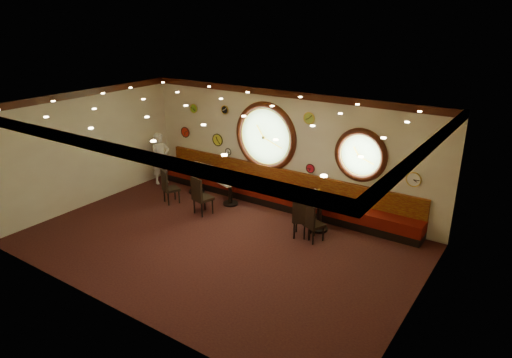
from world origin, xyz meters
name	(u,v)px	position (x,y,z in m)	size (l,w,h in m)	color
floor	(217,244)	(0.00, 0.00, 0.00)	(9.00, 6.00, 0.00)	black
ceiling	(213,109)	(0.00, 0.00, 3.20)	(9.00, 6.00, 0.02)	#B98634
wall_back	(284,149)	(0.00, 3.00, 1.60)	(9.00, 0.02, 3.20)	beige
wall_front	(105,231)	(0.00, -3.00, 1.60)	(9.00, 0.02, 3.20)	beige
wall_left	(88,148)	(-4.50, 0.00, 1.60)	(0.02, 6.00, 3.20)	beige
wall_right	(420,232)	(4.50, 0.00, 1.60)	(0.02, 6.00, 3.20)	beige
molding_back	(284,94)	(0.00, 2.95, 3.11)	(9.00, 0.10, 0.18)	#38140A
molding_front	(97,146)	(0.00, -2.95, 3.11)	(9.00, 0.10, 0.18)	#38140A
molding_left	(82,93)	(-4.45, 0.00, 3.11)	(0.10, 6.00, 0.18)	#38140A
molding_right	(429,147)	(4.45, 0.00, 3.11)	(0.10, 6.00, 0.18)	#38140A
banquette_base	(278,202)	(0.00, 2.72, 0.10)	(8.00, 0.55, 0.20)	black
banquette_seat	(278,194)	(0.00, 2.72, 0.35)	(8.00, 0.55, 0.30)	#530B07
banquette_back	(282,178)	(0.00, 2.94, 0.75)	(8.00, 0.10, 0.55)	#5D0C07
porthole_left_glass	(266,137)	(-0.60, 3.00, 1.85)	(1.66, 1.66, 0.02)	#82B46C
porthole_left_frame	(266,137)	(-0.60, 2.98, 1.85)	(1.98, 1.98, 0.18)	#38140A
porthole_left_ring	(265,137)	(-0.60, 2.95, 1.85)	(1.61, 1.61, 0.03)	gold
porthole_right_glass	(361,155)	(2.20, 3.00, 1.80)	(1.10, 1.10, 0.02)	#82B46C
porthole_right_frame	(360,155)	(2.20, 2.98, 1.80)	(1.38, 1.38, 0.18)	#38140A
porthole_right_ring	(360,156)	(2.20, 2.95, 1.80)	(1.09, 1.09, 0.03)	gold
wall_clock_0	(185,132)	(-3.60, 2.96, 1.55)	(0.32, 0.32, 0.03)	red
wall_clock_1	(229,152)	(-1.90, 2.96, 1.20)	(0.20, 0.20, 0.03)	white
wall_clock_2	(194,109)	(-3.20, 2.96, 2.35)	(0.26, 0.26, 0.03)	#89CD29
wall_clock_3	(310,168)	(0.85, 2.96, 1.20)	(0.24, 0.24, 0.03)	red
wall_clock_4	(309,118)	(0.75, 2.96, 2.55)	(0.30, 0.30, 0.03)	#AAC43D
wall_clock_5	(218,140)	(-2.30, 2.96, 1.50)	(0.36, 0.36, 0.03)	gold
wall_clock_6	(414,179)	(3.55, 2.96, 1.45)	(0.34, 0.34, 0.03)	white
wall_clock_7	(225,110)	(-2.00, 2.96, 2.45)	(0.24, 0.24, 0.03)	black
table_a	(196,176)	(-2.55, 2.19, 0.52)	(0.78, 0.78, 0.82)	black
table_b	(230,189)	(-1.15, 2.03, 0.46)	(0.84, 0.84, 0.73)	black
table_c	(312,206)	(1.32, 2.21, 0.49)	(0.94, 0.94, 0.78)	black
table_d	(319,212)	(1.64, 1.99, 0.50)	(0.90, 0.90, 0.79)	black
chair_a	(168,185)	(-2.66, 1.13, 0.56)	(0.54, 0.54, 0.60)	black
chair_b	(200,193)	(-1.41, 1.05, 0.61)	(0.53, 0.53, 0.66)	black
chair_c	(303,214)	(1.50, 1.39, 0.63)	(0.59, 0.59, 0.68)	black
chair_d	(312,220)	(1.75, 1.36, 0.55)	(0.52, 0.52, 0.59)	black
condiment_a_salt	(194,163)	(-2.66, 2.26, 0.88)	(0.04, 0.04, 0.11)	silver
condiment_b_salt	(231,177)	(-1.19, 2.13, 0.78)	(0.04, 0.04, 0.10)	silver
condiment_c_salt	(312,193)	(1.28, 2.25, 0.83)	(0.04, 0.04, 0.11)	silver
condiment_d_salt	(316,197)	(1.51, 2.04, 0.84)	(0.03, 0.03, 0.09)	silver
condiment_a_pepper	(195,165)	(-2.56, 2.17, 0.87)	(0.03, 0.03, 0.09)	#BCBBC0
condiment_b_pepper	(228,179)	(-1.16, 1.96, 0.78)	(0.04, 0.04, 0.10)	silver
condiment_c_pepper	(311,195)	(1.31, 2.13, 0.82)	(0.03, 0.03, 0.09)	silver
condiment_d_pepper	(322,199)	(1.66, 2.02, 0.84)	(0.03, 0.03, 0.09)	silver
condiment_a_bottle	(199,164)	(-2.47, 2.26, 0.90)	(0.05, 0.05, 0.16)	gold
condiment_b_bottle	(233,177)	(-1.10, 2.12, 0.80)	(0.04, 0.04, 0.14)	gold
condiment_c_bottle	(319,192)	(1.45, 2.31, 0.87)	(0.06, 0.06, 0.18)	gold
condiment_d_bottle	(328,198)	(1.80, 2.12, 0.87)	(0.05, 0.05, 0.15)	gold
waiter	(161,158)	(-4.00, 2.20, 0.81)	(0.59, 0.39, 1.63)	white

